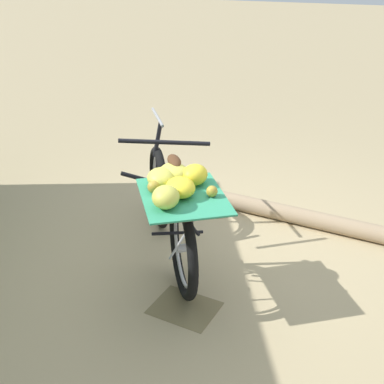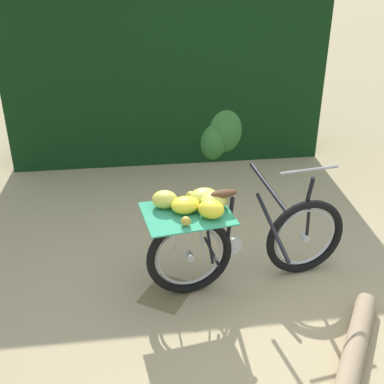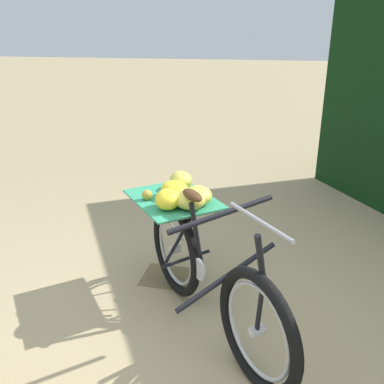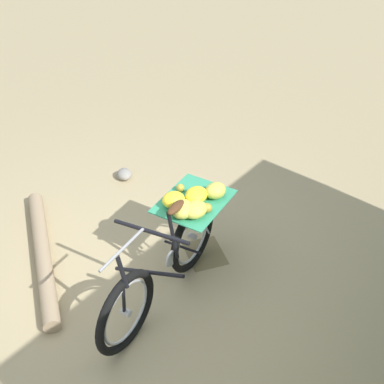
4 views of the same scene
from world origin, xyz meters
TOP-DOWN VIEW (x-y plane):
  - ground_plane at (0.00, 0.00)m, footprint 60.00×60.00m
  - bicycle at (-0.19, -0.35)m, footprint 1.39×1.54m
  - fallen_log at (0.61, 0.76)m, footprint 1.89×0.16m
  - leaf_litter_patch at (0.17, -0.80)m, footprint 0.44×0.36m

SIDE VIEW (x-z plane):
  - ground_plane at x=0.00m, z-range 0.00..0.00m
  - leaf_litter_patch at x=0.17m, z-range 0.00..0.01m
  - fallen_log at x=0.61m, z-range 0.00..0.16m
  - bicycle at x=-0.19m, z-range 0.00..1.03m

